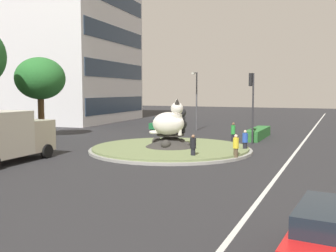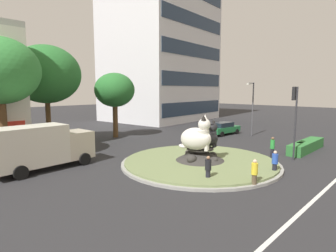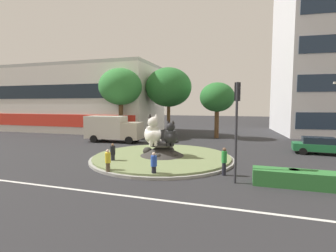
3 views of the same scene
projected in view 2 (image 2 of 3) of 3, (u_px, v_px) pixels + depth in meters
ground_plane at (200, 164)px, 20.93m from camera, size 160.00×160.00×0.00m
lane_centreline at (323, 192)px, 15.23m from camera, size 112.00×0.20×0.01m
roundabout_island at (200, 160)px, 20.89m from camera, size 11.70×11.70×1.24m
cat_statue_white at (197, 137)px, 19.96m from camera, size 2.19×2.76×2.55m
cat_statue_black at (208, 137)px, 21.16m from camera, size 1.54×2.15×2.05m
traffic_light_mast at (295, 110)px, 21.68m from camera, size 0.33×0.46×5.77m
office_tower at (161, 40)px, 50.82m from camera, size 19.81×16.32×28.95m
clipped_hedge_strip at (306, 146)px, 25.32m from camera, size 6.45×1.20×0.90m
broadleaf_tree_behind_island at (46, 74)px, 27.61m from camera, size 6.74×6.74×9.91m
third_tree_left at (115, 90)px, 32.09m from camera, size 4.59×4.59×7.45m
streetlight_arm at (252, 105)px, 33.21m from camera, size 1.96×0.42×6.38m
pedestrian_black_shirt at (208, 169)px, 16.76m from camera, size 0.38×0.38×1.61m
pedestrian_yellow_shirt at (254, 173)px, 15.86m from camera, size 0.37×0.37×1.63m
pedestrian_green_shirt at (272, 147)px, 22.42m from camera, size 0.34×0.34×1.79m
pedestrian_blue_shirt at (275, 162)px, 18.21m from camera, size 0.38×0.38×1.61m
sedan_on_far_lane at (223, 128)px, 34.48m from camera, size 4.80×2.21×1.55m
delivery_box_truck at (41, 146)px, 19.21m from camera, size 6.92×2.76×3.13m
litter_bin at (300, 147)px, 24.72m from camera, size 0.56×0.56×0.90m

